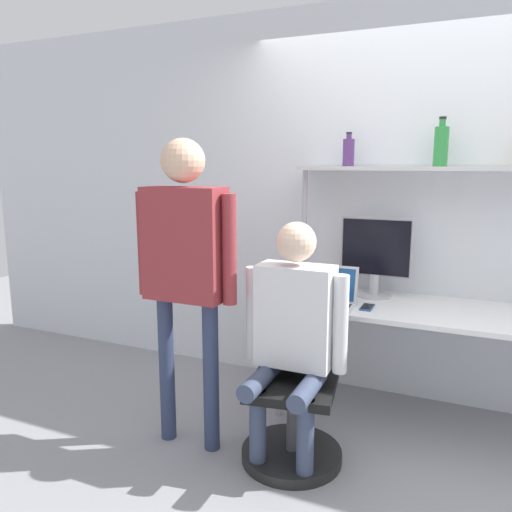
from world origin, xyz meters
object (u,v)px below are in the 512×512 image
Objects in this scene: laptop at (333,294)px; office_chair at (293,409)px; cell_phone at (367,307)px; bottle_green at (441,145)px; person_seated at (293,325)px; monitor at (376,254)px; bottle_purple at (349,152)px; person_standing at (185,253)px.

laptop is 0.32× the size of office_chair.
office_chair reaches higher than cell_phone.
office_chair is 3.05× the size of bottle_green.
office_chair is 0.51m from person_seated.
cell_phone is 0.78m from office_chair.
monitor is at bearing -174.91° from bottle_green.
bottle_purple is at bearing 91.60° from laptop.
laptop reaches higher than cell_phone.
bottle_green is at bearing 0.00° from bottle_purple.
person_standing reaches higher than office_chair.
laptop is at bearing -124.09° from monitor.
monitor is 3.53× the size of cell_phone.
cell_phone is (0.22, -0.00, -0.06)m from laptop.
laptop is 0.97× the size of bottle_green.
cell_phone is 0.50× the size of bottle_green.
monitor is 0.58× the size of office_chair.
bottle_green reaches higher than laptop.
person_seated reaches higher than monitor.
office_chair is at bearing 97.65° from person_seated.
office_chair is at bearing -107.37° from monitor.
laptop is 0.77m from office_chair.
bottle_green is at bearing 39.15° from person_standing.
person_standing reaches higher than laptop.
person_seated is (-0.06, -0.60, -0.03)m from laptop.
monitor is 0.42m from cell_phone.
bottle_purple reaches higher than person_standing.
bottle_purple is at bearing 180.00° from bottle_green.
monitor is 2.39× the size of bottle_purple.
cell_phone is at bearing 37.06° from person_standing.
laptop is 0.60m from person_seated.
bottle_purple is (-0.01, 0.33, 0.89)m from laptop.
cell_phone is at bearing 65.16° from person_seated.
person_seated reaches higher than laptop.
monitor is 0.79m from bottle_green.
office_chair is (-0.28, -0.55, -0.48)m from cell_phone.
person_standing is 1.33m from bottle_purple.
laptop reaches higher than office_chair.
laptop is at bearing 83.44° from office_chair.
person_standing reaches higher than person_seated.
cell_phone is 0.16× the size of office_chair.
person_seated is 1.47m from bottle_green.
cell_phone is at bearing -55.71° from bottle_purple.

